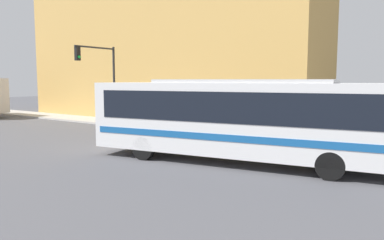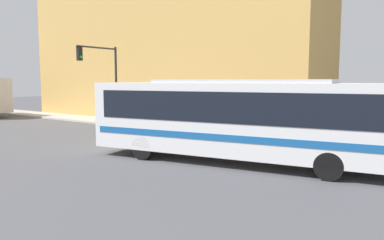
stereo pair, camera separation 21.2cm
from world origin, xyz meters
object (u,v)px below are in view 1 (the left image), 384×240
object	(u,v)px
fire_hydrant	(259,130)
parking_meter	(167,114)
city_bus	(243,115)
pedestrian_near_corner	(98,109)
traffic_light_pole	(101,71)

from	to	relation	value
fire_hydrant	parking_meter	distance (m)	6.26
city_bus	parking_meter	distance (m)	9.95
pedestrian_near_corner	parking_meter	bearing A→B (deg)	-92.98
traffic_light_pole	parking_meter	bearing A→B (deg)	-78.49
parking_meter	pedestrian_near_corner	world-z (taller)	pedestrian_near_corner
fire_hydrant	pedestrian_near_corner	bearing A→B (deg)	88.45
parking_meter	pedestrian_near_corner	bearing A→B (deg)	87.02
city_bus	fire_hydrant	size ratio (longest dim) A/B	16.07
fire_hydrant	pedestrian_near_corner	size ratio (longest dim) A/B	0.44
fire_hydrant	pedestrian_near_corner	world-z (taller)	pedestrian_near_corner
parking_meter	traffic_light_pole	bearing A→B (deg)	101.51
traffic_light_pole	parking_meter	world-z (taller)	traffic_light_pole
traffic_light_pole	parking_meter	size ratio (longest dim) A/B	4.00
fire_hydrant	parking_meter	world-z (taller)	parking_meter
traffic_light_pole	pedestrian_near_corner	xyz separation A→B (m)	(1.33, 2.01, -2.72)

